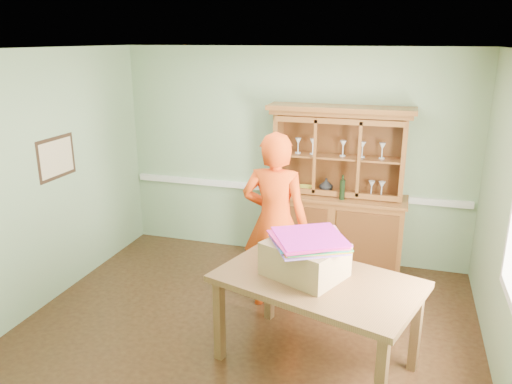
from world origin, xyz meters
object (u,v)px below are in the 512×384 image
(china_hutch, at_px, (335,213))
(dining_table, at_px, (317,289))
(person, at_px, (275,222))
(cardboard_box, at_px, (305,259))

(china_hutch, relative_size, dining_table, 1.07)
(dining_table, distance_m, person, 1.12)
(person, bearing_deg, cardboard_box, 117.75)
(dining_table, bearing_deg, cardboard_box, -180.00)
(person, bearing_deg, dining_table, 122.39)
(china_hutch, bearing_deg, person, -112.19)
(china_hutch, xyz_separation_m, person, (-0.47, -1.16, 0.24))
(cardboard_box, height_order, person, person)
(dining_table, height_order, person, person)
(china_hutch, xyz_separation_m, cardboard_box, (0.02, -2.03, 0.27))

